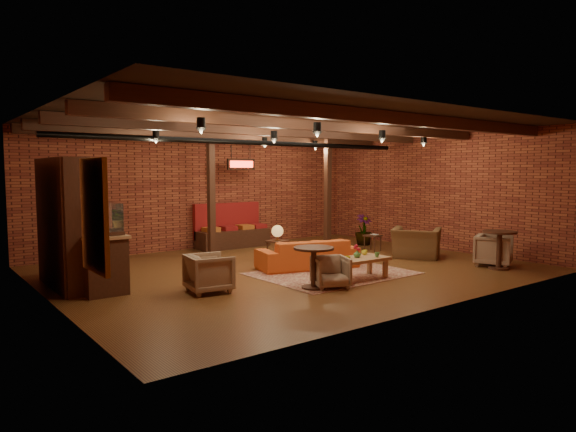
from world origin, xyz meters
TOP-DOWN VIEW (x-y plane):
  - floor at (0.00, 0.00)m, footprint 10.00×10.00m
  - ceiling at (0.00, 0.00)m, footprint 10.00×8.00m
  - wall_back at (0.00, 4.00)m, footprint 10.00×0.02m
  - wall_front at (0.00, -4.00)m, footprint 10.00×0.02m
  - wall_left at (-5.00, 0.00)m, footprint 0.02×8.00m
  - wall_right at (5.00, 0.00)m, footprint 0.02×8.00m
  - ceiling_beams at (0.00, 0.00)m, footprint 9.80×6.40m
  - ceiling_pipe at (0.00, 1.60)m, footprint 9.60×0.12m
  - post_left at (-0.60, 2.60)m, footprint 0.16×0.16m
  - post_right at (2.80, 2.00)m, footprint 0.16×0.16m
  - service_counter at (-4.10, 1.00)m, footprint 0.80×2.50m
  - plant_counter at (-4.00, 1.20)m, footprint 0.35×0.39m
  - shelving_hutch at (-4.50, 1.10)m, footprint 0.52×2.00m
  - chalkboard_menu at (-4.93, -2.30)m, footprint 0.08×0.96m
  - banquette at (0.60, 3.55)m, footprint 2.10×0.70m
  - service_sign at (0.60, 3.10)m, footprint 0.86×0.06m
  - ceiling_spotlights at (0.00, 0.00)m, footprint 6.40×4.40m
  - rug at (0.33, -0.96)m, footprint 3.18×2.45m
  - sofa at (0.29, -0.17)m, footprint 2.37×1.40m
  - coffee_table at (0.35, -1.69)m, footprint 1.28×0.65m
  - side_table_lamp at (0.20, 0.85)m, footprint 0.53×0.53m
  - round_table_left at (-0.88, -1.78)m, footprint 0.74×0.74m
  - armchair_a at (-2.55, -0.86)m, footprint 0.79×0.83m
  - armchair_b at (-0.58, -1.91)m, footprint 0.81×0.79m
  - armchair_right at (3.36, -0.71)m, footprint 1.23×1.36m
  - side_table_book at (3.26, 0.67)m, footprint 0.47×0.47m
  - round_table_right at (3.59, -2.80)m, footprint 0.72×0.72m
  - armchair_far at (3.87, -2.51)m, footprint 0.99×0.97m
  - plant_tall at (3.90, 1.65)m, footprint 1.55×1.55m

SIDE VIEW (x-z plane):
  - floor at x=0.00m, z-range 0.00..0.00m
  - rug at x=0.33m, z-range 0.00..0.01m
  - armchair_b at x=-0.58m, z-range 0.00..0.65m
  - sofa at x=0.29m, z-range 0.00..0.65m
  - armchair_a at x=-2.55m, z-range 0.00..0.76m
  - coffee_table at x=0.35m, z-range 0.04..0.73m
  - armchair_far at x=3.87m, z-range 0.00..0.79m
  - side_table_book at x=3.26m, z-range 0.18..0.64m
  - armchair_right at x=3.36m, z-range 0.00..1.00m
  - banquette at x=0.60m, z-range 0.00..1.00m
  - round_table_left at x=-0.88m, z-range 0.14..0.91m
  - round_table_right at x=3.59m, z-range 0.14..0.99m
  - side_table_lamp at x=0.20m, z-range 0.23..1.12m
  - service_counter at x=-4.10m, z-range 0.00..1.60m
  - shelving_hutch at x=-4.50m, z-range 0.00..2.40m
  - plant_counter at x=-4.00m, z-range 1.07..1.37m
  - plant_tall at x=3.90m, z-range 0.00..2.69m
  - wall_back at x=0.00m, z-range 0.00..3.20m
  - wall_front at x=0.00m, z-range 0.00..3.20m
  - wall_left at x=-5.00m, z-range 0.00..3.20m
  - wall_right at x=5.00m, z-range 0.00..3.20m
  - post_left at x=-0.60m, z-range 0.00..3.20m
  - post_right at x=2.80m, z-range 0.00..3.20m
  - chalkboard_menu at x=-4.93m, z-range 0.87..2.33m
  - service_sign at x=0.60m, z-range 2.20..2.50m
  - ceiling_pipe at x=0.00m, z-range 2.79..2.91m
  - ceiling_spotlights at x=0.00m, z-range 2.72..3.00m
  - ceiling_beams at x=0.00m, z-range 2.97..3.19m
  - ceiling at x=0.00m, z-range 3.19..3.21m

